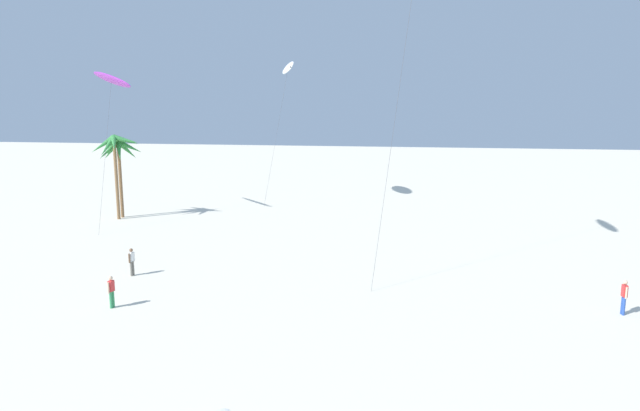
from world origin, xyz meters
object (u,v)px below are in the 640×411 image
object	(u,v)px
palm_tree_1	(115,147)
person_near_left	(624,296)
flying_kite_1	(288,68)
flying_kite_0	(111,79)
palm_tree_0	(119,153)
person_foreground_walker	(132,261)
person_near_right	(111,290)

from	to	relation	value
palm_tree_1	person_near_left	world-z (taller)	palm_tree_1
palm_tree_1	flying_kite_1	size ratio (longest dim) A/B	0.50
flying_kite_0	flying_kite_1	xyz separation A→B (m)	(13.61, 11.26, 1.66)
person_near_left	palm_tree_0	bearing A→B (deg)	154.65
person_foreground_walker	person_near_left	distance (m)	26.60
person_foreground_walker	person_near_right	world-z (taller)	person_foreground_walker
palm_tree_0	person_near_left	xyz separation A→B (m)	(37.06, -17.56, -4.99)
palm_tree_0	person_near_right	bearing A→B (deg)	-60.19
palm_tree_1	person_near_right	distance (m)	24.66
flying_kite_1	person_foreground_walker	xyz separation A→B (m)	(-2.28, -28.55, -13.28)
person_near_right	palm_tree_1	bearing A→B (deg)	120.47
palm_tree_0	person_foreground_walker	bearing A→B (deg)	-57.48
flying_kite_0	person_near_right	world-z (taller)	flying_kite_0
palm_tree_0	person_foreground_walker	distance (m)	20.13
palm_tree_1	flying_kite_1	world-z (taller)	flying_kite_1
person_foreground_walker	palm_tree_1	bearing A→B (deg)	123.49
palm_tree_0	palm_tree_1	xyz separation A→B (m)	(0.18, -0.87, 0.58)
palm_tree_1	flying_kite_0	distance (m)	6.34
palm_tree_1	flying_kite_1	distance (m)	19.64
palm_tree_0	flying_kite_1	distance (m)	19.43
palm_tree_1	person_near_left	distance (m)	40.86
palm_tree_0	person_foreground_walker	size ratio (longest dim) A/B	4.32
palm_tree_1	flying_kite_0	size ratio (longest dim) A/B	0.56
palm_tree_1	person_foreground_walker	xyz separation A→B (m)	(10.30, -15.58, -5.60)
palm_tree_0	person_near_right	xyz separation A→B (m)	(12.35, -21.56, -5.03)
palm_tree_1	person_near_left	size ratio (longest dim) A/B	4.44
flying_kite_0	person_near_right	size ratio (longest dim) A/B	8.37
person_foreground_walker	flying_kite_0	bearing A→B (deg)	123.25
person_foreground_walker	palm_tree_0	bearing A→B (deg)	122.52
person_near_right	palm_tree_0	bearing A→B (deg)	119.81
person_foreground_walker	person_near_left	bearing A→B (deg)	-2.41
flying_kite_0	person_near_left	world-z (taller)	flying_kite_0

